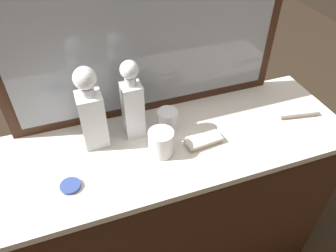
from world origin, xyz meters
The scene contains 9 objects.
dresser centered at (0.00, 0.00, 0.43)m, with size 1.38×0.47×0.85m.
dresser_mirror centered at (0.00, 0.22, 1.14)m, with size 1.06×0.03×0.57m.
crystal_decanter_left centered at (-0.24, 0.09, 0.98)m, with size 0.08×0.08×0.31m.
crystal_decanter_rear centered at (-0.10, 0.09, 0.97)m, with size 0.07×0.07×0.30m.
crystal_tumbler_far_left centered at (-0.04, -0.04, 0.89)m, with size 0.09×0.09×0.09m.
crystal_tumbler_left centered at (0.02, 0.07, 0.89)m, with size 0.08×0.08×0.08m.
silver_brush_right centered at (0.54, -0.02, 0.86)m, with size 0.17×0.08×0.02m.
silver_brush_front centered at (0.12, -0.05, 0.86)m, with size 0.14×0.07×0.02m.
porcelain_dish centered at (-0.36, -0.09, 0.86)m, with size 0.07×0.07×0.01m.
Camera 1 is at (-0.28, -0.80, 1.67)m, focal length 34.66 mm.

